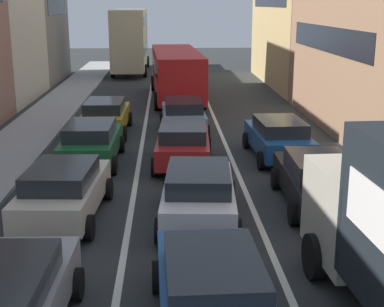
# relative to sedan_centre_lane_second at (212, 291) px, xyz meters

# --- Properties ---
(sidewalk_left) EXTENTS (2.60, 64.00, 0.14)m
(sidewalk_left) POSITION_rel_sedan_centre_lane_second_xyz_m (-6.77, 14.12, -0.73)
(sidewalk_left) COLOR #9E9E9E
(sidewalk_left) RESTS_ON ground
(lane_stripe_left) EXTENTS (0.16, 60.00, 0.01)m
(lane_stripe_left) POSITION_rel_sedan_centre_lane_second_xyz_m (-1.77, 14.12, -0.79)
(lane_stripe_left) COLOR silver
(lane_stripe_left) RESTS_ON ground
(lane_stripe_right) EXTENTS (0.16, 60.00, 0.01)m
(lane_stripe_right) POSITION_rel_sedan_centre_lane_second_xyz_m (1.63, 14.12, -0.79)
(lane_stripe_right) COLOR silver
(lane_stripe_right) RESTS_ON ground
(sedan_centre_lane_second) EXTENTS (2.17, 4.35, 1.49)m
(sedan_centre_lane_second) POSITION_rel_sedan_centre_lane_second_xyz_m (0.00, 0.00, 0.00)
(sedan_centre_lane_second) COLOR #194C8C
(sedan_centre_lane_second) RESTS_ON ground
(wagon_left_lane_second) EXTENTS (2.15, 4.34, 1.49)m
(wagon_left_lane_second) POSITION_rel_sedan_centre_lane_second_xyz_m (-3.49, -0.23, 0.00)
(wagon_left_lane_second) COLOR gray
(wagon_left_lane_second) RESTS_ON ground
(hatchback_centre_lane_third) EXTENTS (2.29, 4.41, 1.49)m
(hatchback_centre_lane_third) POSITION_rel_sedan_centre_lane_second_xyz_m (0.06, 5.17, 0.00)
(hatchback_centre_lane_third) COLOR silver
(hatchback_centre_lane_third) RESTS_ON ground
(sedan_left_lane_third) EXTENTS (2.28, 4.40, 1.49)m
(sedan_left_lane_third) POSITION_rel_sedan_centre_lane_second_xyz_m (-3.50, 5.55, 0.00)
(sedan_left_lane_third) COLOR beige
(sedan_left_lane_third) RESTS_ON ground
(coupe_centre_lane_fourth) EXTENTS (2.23, 4.38, 1.49)m
(coupe_centre_lane_fourth) POSITION_rel_sedan_centre_lane_second_xyz_m (-0.18, 10.58, 0.00)
(coupe_centre_lane_fourth) COLOR #A51E1E
(coupe_centre_lane_fourth) RESTS_ON ground
(sedan_left_lane_fourth) EXTENTS (2.12, 4.33, 1.49)m
(sedan_left_lane_fourth) POSITION_rel_sedan_centre_lane_second_xyz_m (-3.44, 10.88, 0.00)
(sedan_left_lane_fourth) COLOR #19592D
(sedan_left_lane_fourth) RESTS_ON ground
(sedan_centre_lane_fifth) EXTENTS (2.12, 4.33, 1.49)m
(sedan_centre_lane_fifth) POSITION_rel_sedan_centre_lane_second_xyz_m (-0.01, 15.71, 0.00)
(sedan_centre_lane_fifth) COLOR #759EB7
(sedan_centre_lane_fifth) RESTS_ON ground
(sedan_left_lane_fifth) EXTENTS (2.13, 4.33, 1.49)m
(sedan_left_lane_fifth) POSITION_rel_sedan_centre_lane_second_xyz_m (-3.44, 15.72, 0.00)
(sedan_left_lane_fifth) COLOR #B29319
(sedan_left_lane_fifth) RESTS_ON ground
(sedan_right_lane_behind_truck) EXTENTS (2.17, 4.35, 1.49)m
(sedan_right_lane_behind_truck) POSITION_rel_sedan_centre_lane_second_xyz_m (3.47, 6.19, 0.00)
(sedan_right_lane_behind_truck) COLOR black
(sedan_right_lane_behind_truck) RESTS_ON ground
(wagon_right_lane_far) EXTENTS (2.20, 4.37, 1.49)m
(wagon_right_lane_far) POSITION_rel_sedan_centre_lane_second_xyz_m (3.37, 11.27, 0.00)
(wagon_right_lane_far) COLOR #194C8C
(wagon_right_lane_far) RESTS_ON ground
(bus_mid_queue_primary) EXTENTS (3.17, 10.61, 2.90)m
(bus_mid_queue_primary) POSITION_rel_sedan_centre_lane_second_xyz_m (-0.16, 24.27, 0.96)
(bus_mid_queue_primary) COLOR #B21919
(bus_mid_queue_primary) RESTS_ON ground
(bus_far_queue_secondary) EXTENTS (2.84, 10.51, 5.06)m
(bus_far_queue_secondary) POSITION_rel_sedan_centre_lane_second_xyz_m (-3.64, 38.14, 2.03)
(bus_far_queue_secondary) COLOR #BFB793
(bus_far_queue_secondary) RESTS_ON ground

